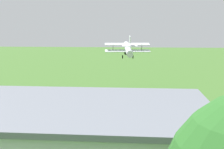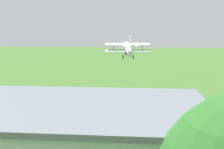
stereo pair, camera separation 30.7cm
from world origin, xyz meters
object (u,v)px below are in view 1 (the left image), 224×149
at_px(car_green, 175,122).
at_px(person_by_parked_cars, 71,118).
at_px(car_red, 122,121).
at_px(person_at_fence_line, 99,119).
at_px(person_watching_takeoff, 84,112).
at_px(hangar, 38,145).
at_px(biplane, 128,49).
at_px(person_walking_on_apron, 47,124).
at_px(car_black, 30,119).

xyz_separation_m(car_green, person_by_parked_cars, (12.85, -0.58, -0.03)).
relative_size(car_red, person_at_fence_line, 2.52).
relative_size(car_green, person_watching_takeoff, 2.31).
bearing_deg(hangar, person_by_parked_cars, -84.21).
distance_m(hangar, person_at_fence_line, 16.99).
bearing_deg(person_watching_takeoff, person_by_parked_cars, 73.44).
bearing_deg(person_at_fence_line, hangar, 83.89).
xyz_separation_m(biplane, person_watching_takeoff, (4.78, 16.57, -7.72)).
relative_size(hangar, biplane, 2.97).
bearing_deg(biplane, person_at_fence_line, 83.37).
bearing_deg(car_green, hangar, 54.88).
distance_m(car_green, car_red, 6.31).
relative_size(car_green, car_red, 0.99).
relative_size(car_green, person_walking_on_apron, 2.53).
bearing_deg(person_watching_takeoff, car_red, 145.04).
height_order(biplane, car_red, biplane).
relative_size(hangar, person_watching_takeoff, 14.85).
relative_size(car_red, person_walking_on_apron, 2.57).
bearing_deg(car_red, person_by_parked_cars, -6.20).
bearing_deg(hangar, car_black, -66.82).
height_order(car_green, person_at_fence_line, car_green).
bearing_deg(person_walking_on_apron, person_at_fence_line, -150.51).
bearing_deg(car_red, hangar, 72.81).
bearing_deg(person_at_fence_line, car_green, 175.04).
height_order(car_green, person_watching_takeoff, person_watching_takeoff).
relative_size(hangar, person_at_fence_line, 16.01).
bearing_deg(biplane, hangar, 83.61).
relative_size(biplane, car_red, 2.14).
bearing_deg(biplane, person_walking_on_apron, 70.82).
height_order(hangar, car_red, hangar).
distance_m(car_black, person_at_fence_line, 8.43).
height_order(person_walking_on_apron, person_at_fence_line, person_at_fence_line).
bearing_deg(person_by_parked_cars, person_walking_on_apron, 53.65).
height_order(hangar, person_by_parked_cars, hangar).
bearing_deg(car_green, person_watching_takeoff, -17.64).
relative_size(car_black, person_by_parked_cars, 2.77).
bearing_deg(person_walking_on_apron, biplane, -109.18).
relative_size(person_watching_takeoff, person_at_fence_line, 1.08).
relative_size(hangar, car_black, 5.57).
distance_m(person_walking_on_apron, person_at_fence_line, 6.47).
xyz_separation_m(hangar, person_by_parked_cars, (1.67, -16.48, -2.41)).
distance_m(car_black, person_by_parked_cars, 5.00).
height_order(car_red, person_walking_on_apron, car_red).
xyz_separation_m(car_red, person_by_parked_cars, (6.55, -0.71, -0.02)).
distance_m(hangar, person_walking_on_apron, 14.28).
bearing_deg(biplane, car_black, 63.42).
bearing_deg(person_watching_takeoff, biplane, -106.09).
bearing_deg(person_by_parked_cars, person_watching_takeoff, -106.56).
xyz_separation_m(person_by_parked_cars, person_at_fence_line, (-3.46, -0.23, -0.03)).
bearing_deg(person_at_fence_line, car_red, 162.98).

